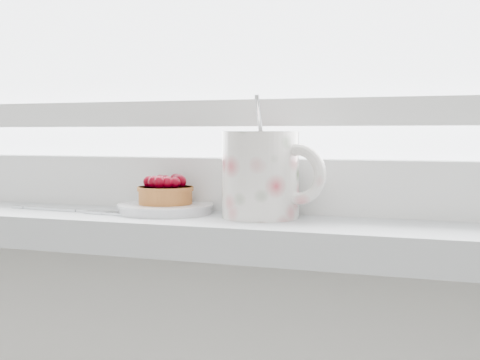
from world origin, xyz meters
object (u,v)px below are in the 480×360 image
at_px(raspberry_tart, 166,191).
at_px(floral_mug, 263,173).
at_px(saucer, 166,209).
at_px(fork, 68,210).

distance_m(raspberry_tart, floral_mug, 0.14).
distance_m(saucer, floral_mug, 0.14).
bearing_deg(floral_mug, raspberry_tart, 178.79).
height_order(saucer, fork, saucer).
bearing_deg(floral_mug, fork, -174.88).
bearing_deg(fork, saucer, 11.44).
xyz_separation_m(saucer, floral_mug, (0.13, -0.00, 0.05)).
bearing_deg(fork, floral_mug, 5.12).
height_order(raspberry_tart, fork, raspberry_tart).
height_order(saucer, raspberry_tart, raspberry_tart).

